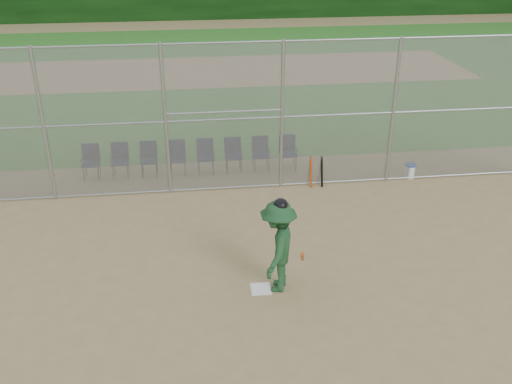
{
  "coord_description": "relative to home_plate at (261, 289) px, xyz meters",
  "views": [
    {
      "loc": [
        -1.46,
        -8.97,
        6.77
      ],
      "look_at": [
        0.0,
        2.5,
        1.1
      ],
      "focal_mm": 40.0,
      "sensor_mm": 36.0,
      "label": 1
    }
  ],
  "objects": [
    {
      "name": "chair_7",
      "position": [
        1.6,
        5.88,
        0.47
      ],
      "size": [
        0.54,
        0.52,
        0.96
      ],
      "primitive_type": null,
      "color": "#0E1133",
      "rests_on": "ground"
    },
    {
      "name": "chair_0",
      "position": [
        -4.02,
        5.88,
        0.47
      ],
      "size": [
        0.54,
        0.52,
        0.96
      ],
      "primitive_type": null,
      "color": "#0E1133",
      "rests_on": "ground"
    },
    {
      "name": "spare_bats",
      "position": [
        2.16,
        4.6,
        0.41
      ],
      "size": [
        0.36,
        0.28,
        0.84
      ],
      "color": "#D84C14",
      "rests_on": "ground"
    },
    {
      "name": "chair_5",
      "position": [
        -0.0,
        5.88,
        0.47
      ],
      "size": [
        0.54,
        0.52,
        0.96
      ],
      "primitive_type": null,
      "color": "#0E1133",
      "rests_on": "ground"
    },
    {
      "name": "chair_6",
      "position": [
        0.8,
        5.88,
        0.47
      ],
      "size": [
        0.54,
        0.52,
        0.96
      ],
      "primitive_type": null,
      "color": "#0E1133",
      "rests_on": "ground"
    },
    {
      "name": "water_cooler",
      "position": [
        4.93,
        4.8,
        0.2
      ],
      "size": [
        0.32,
        0.32,
        0.41
      ],
      "color": "white",
      "rests_on": "ground"
    },
    {
      "name": "chair_2",
      "position": [
        -2.41,
        5.88,
        0.47
      ],
      "size": [
        0.54,
        0.52,
        0.96
      ],
      "primitive_type": null,
      "color": "#0E1133",
      "rests_on": "ground"
    },
    {
      "name": "chair_4",
      "position": [
        -0.81,
        5.88,
        0.47
      ],
      "size": [
        0.54,
        0.52,
        0.96
      ],
      "primitive_type": null,
      "color": "#0E1133",
      "rests_on": "ground"
    },
    {
      "name": "dirt_patch_far",
      "position": [
        0.18,
        17.68,
        -0.0
      ],
      "size": [
        24.0,
        24.0,
        0.0
      ],
      "primitive_type": "plane",
      "color": "tan",
      "rests_on": "ground"
    },
    {
      "name": "grass_strip",
      "position": [
        0.18,
        17.68,
        -0.0
      ],
      "size": [
        100.0,
        100.0,
        0.0
      ],
      "primitive_type": "plane",
      "color": "#296D20",
      "rests_on": "ground"
    },
    {
      "name": "chair_3",
      "position": [
        -1.61,
        5.88,
        0.47
      ],
      "size": [
        0.54,
        0.52,
        0.96
      ],
      "primitive_type": null,
      "color": "#0E1133",
      "rests_on": "ground"
    },
    {
      "name": "ground",
      "position": [
        0.18,
        -0.32,
        -0.01
      ],
      "size": [
        100.0,
        100.0,
        0.0
      ],
      "primitive_type": "plane",
      "color": "tan",
      "rests_on": "ground"
    },
    {
      "name": "home_plate",
      "position": [
        0.0,
        0.0,
        0.0
      ],
      "size": [
        0.41,
        0.41,
        0.02
      ],
      "primitive_type": "cube",
      "rotation": [
        0.0,
        0.0,
        -0.02
      ],
      "color": "white",
      "rests_on": "ground"
    },
    {
      "name": "batter_at_plate",
      "position": [
        0.34,
        0.02,
        0.96
      ],
      "size": [
        1.11,
        1.45,
        2.0
      ],
      "color": "#1E4B27",
      "rests_on": "ground"
    },
    {
      "name": "backstop_fence",
      "position": [
        0.18,
        4.68,
        2.06
      ],
      "size": [
        16.09,
        0.09,
        4.0
      ],
      "color": "gray",
      "rests_on": "ground"
    },
    {
      "name": "chair_1",
      "position": [
        -3.22,
        5.88,
        0.47
      ],
      "size": [
        0.54,
        0.52,
        0.96
      ],
      "primitive_type": null,
      "color": "#0E1133",
      "rests_on": "ground"
    }
  ]
}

